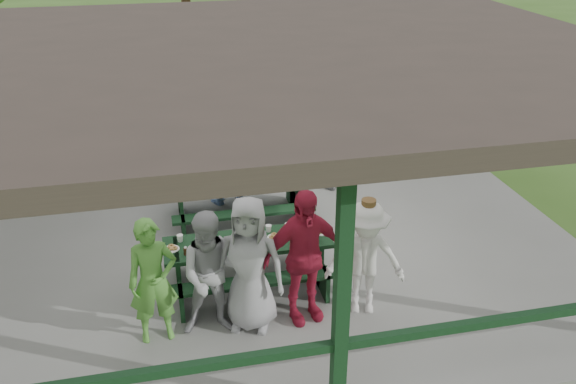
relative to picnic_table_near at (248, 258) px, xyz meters
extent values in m
plane|color=#32551A|center=(0.56, 1.20, -0.57)|extent=(90.00, 90.00, 0.00)
cube|color=slate|center=(0.56, 1.20, -0.52)|extent=(10.00, 8.00, 0.10)
cube|color=black|center=(0.56, -2.60, 1.03)|extent=(0.15, 0.15, 3.00)
cube|color=black|center=(0.56, 5.00, 1.03)|extent=(0.15, 0.15, 3.00)
cube|color=black|center=(5.36, 5.00, 1.03)|extent=(0.15, 0.15, 3.00)
cube|color=black|center=(-1.84, -2.60, 0.43)|extent=(4.65, 0.10, 0.10)
cube|color=black|center=(2.96, -2.60, 0.43)|extent=(4.65, 0.10, 0.10)
cube|color=black|center=(-1.84, 5.00, 0.43)|extent=(4.65, 0.10, 0.10)
cube|color=black|center=(2.96, 5.00, 0.43)|extent=(4.65, 0.10, 0.10)
cube|color=black|center=(0.56, -2.60, 2.43)|extent=(9.80, 0.15, 0.20)
cube|color=black|center=(0.56, 5.00, 2.43)|extent=(9.80, 0.15, 0.20)
cube|color=#312A23|center=(0.56, 1.20, 2.65)|extent=(10.60, 8.60, 0.24)
cube|color=black|center=(0.00, 0.00, 0.25)|extent=(2.37, 0.75, 0.06)
cube|color=black|center=(0.00, -0.55, -0.04)|extent=(2.37, 0.28, 0.05)
cube|color=black|center=(0.00, 0.55, -0.04)|extent=(2.37, 0.28, 0.05)
cube|color=black|center=(-1.01, 0.00, -0.09)|extent=(0.06, 0.70, 0.75)
cube|color=black|center=(1.01, 0.00, -0.09)|extent=(0.06, 0.70, 0.75)
cube|color=black|center=(-1.01, 0.00, -0.24)|extent=(0.06, 1.39, 0.45)
cube|color=black|center=(1.01, 0.00, -0.24)|extent=(0.06, 1.39, 0.45)
cube|color=black|center=(0.17, 2.00, 0.25)|extent=(2.38, 0.75, 0.06)
cube|color=black|center=(0.17, 1.45, -0.04)|extent=(2.38, 0.28, 0.05)
cube|color=black|center=(0.17, 2.55, -0.04)|extent=(2.38, 0.28, 0.05)
cube|color=black|center=(-0.84, 2.00, -0.09)|extent=(0.06, 0.70, 0.75)
cube|color=black|center=(1.19, 2.00, -0.09)|extent=(0.06, 0.70, 0.75)
cube|color=black|center=(-0.84, 2.00, -0.24)|extent=(0.06, 1.39, 0.45)
cube|color=black|center=(1.19, 2.00, -0.24)|extent=(0.06, 1.39, 0.45)
cylinder|color=white|center=(-1.07, 0.00, 0.29)|extent=(0.22, 0.22, 0.01)
torus|color=olive|center=(-1.11, -0.02, 0.31)|extent=(0.10, 0.10, 0.03)
torus|color=olive|center=(-1.03, -0.02, 0.31)|extent=(0.10, 0.10, 0.03)
torus|color=olive|center=(-1.07, 0.04, 0.31)|extent=(0.10, 0.10, 0.03)
cylinder|color=white|center=(-0.24, 0.00, 0.29)|extent=(0.22, 0.22, 0.01)
torus|color=olive|center=(-0.28, -0.02, 0.31)|extent=(0.10, 0.10, 0.03)
torus|color=olive|center=(-0.20, -0.02, 0.31)|extent=(0.10, 0.10, 0.03)
torus|color=olive|center=(-0.24, 0.04, 0.31)|extent=(0.10, 0.10, 0.03)
cylinder|color=white|center=(0.39, 0.00, 0.29)|extent=(0.22, 0.22, 0.01)
torus|color=olive|center=(0.35, -0.02, 0.31)|extent=(0.10, 0.10, 0.03)
torus|color=olive|center=(0.43, -0.02, 0.31)|extent=(0.10, 0.10, 0.03)
torus|color=olive|center=(0.39, 0.04, 0.31)|extent=(0.10, 0.10, 0.03)
cylinder|color=white|center=(1.09, 0.00, 0.29)|extent=(0.22, 0.22, 0.01)
torus|color=olive|center=(1.05, -0.02, 0.31)|extent=(0.10, 0.10, 0.03)
torus|color=olive|center=(1.13, -0.02, 0.31)|extent=(0.10, 0.10, 0.03)
torus|color=olive|center=(1.09, 0.04, 0.31)|extent=(0.10, 0.10, 0.03)
cylinder|color=#381E0F|center=(-0.88, -0.18, 0.33)|extent=(0.06, 0.06, 0.10)
cylinder|color=#381E0F|center=(-0.49, -0.18, 0.33)|extent=(0.06, 0.06, 0.10)
cylinder|color=#381E0F|center=(0.63, -0.18, 0.33)|extent=(0.06, 0.06, 0.10)
cylinder|color=#381E0F|center=(0.96, -0.18, 0.33)|extent=(0.06, 0.06, 0.10)
cone|color=white|center=(-0.94, 0.20, 0.33)|extent=(0.09, 0.09, 0.10)
cone|color=white|center=(-0.57, 0.20, 0.33)|extent=(0.09, 0.09, 0.10)
cone|color=white|center=(0.34, 0.20, 0.33)|extent=(0.09, 0.09, 0.10)
cone|color=white|center=(0.63, 0.20, 0.33)|extent=(0.09, 0.09, 0.10)
cone|color=white|center=(1.09, 0.20, 0.33)|extent=(0.09, 0.09, 0.10)
imported|color=#4B8D32|center=(-1.33, -0.90, 0.38)|extent=(0.66, 0.47, 1.70)
imported|color=#939396|center=(-0.60, -0.92, 0.39)|extent=(0.90, 0.74, 1.72)
imported|color=gray|center=(-0.12, -0.90, 0.46)|extent=(1.05, 0.86, 1.86)
imported|color=maroon|center=(0.59, -0.90, 0.49)|extent=(1.19, 0.67, 1.91)
imported|color=beige|center=(1.43, -0.93, 0.35)|extent=(1.19, 0.89, 1.65)
cylinder|color=brown|center=(1.43, -0.93, 1.12)|extent=(0.40, 0.40, 0.02)
cylinder|color=brown|center=(1.43, -0.93, 1.18)|extent=(0.24, 0.24, 0.11)
imported|color=#99BEED|center=(0.08, 2.83, 0.37)|extent=(1.63, 0.83, 1.68)
imported|color=#405AA8|center=(-0.96, 3.37, 0.36)|extent=(0.71, 0.60, 1.65)
imported|color=gray|center=(2.19, 2.98, 0.34)|extent=(0.81, 0.64, 1.62)
imported|color=silver|center=(3.44, 8.31, 0.23)|extent=(6.26, 4.39, 1.59)
cube|color=navy|center=(-3.05, 9.33, 0.16)|extent=(2.83, 2.20, 0.11)
cube|color=navy|center=(-3.32, 8.75, 0.38)|extent=(2.33, 1.10, 0.36)
cube|color=navy|center=(-2.79, 9.91, 0.38)|extent=(2.33, 1.10, 0.36)
cube|color=navy|center=(-4.21, 9.85, 0.38)|extent=(0.57, 1.18, 0.36)
cube|color=navy|center=(-1.90, 8.81, 0.38)|extent=(0.57, 1.18, 0.36)
cylinder|color=black|center=(-4.08, 9.05, -0.22)|extent=(0.69, 0.43, 0.69)
cylinder|color=yellow|center=(-4.08, 9.05, -0.22)|extent=(0.31, 0.29, 0.25)
cylinder|color=black|center=(-3.51, 10.29, -0.22)|extent=(0.69, 0.43, 0.69)
cylinder|color=yellow|center=(-3.51, 10.29, -0.22)|extent=(0.31, 0.29, 0.25)
cylinder|color=black|center=(-2.59, 8.37, -0.22)|extent=(0.69, 0.43, 0.69)
cylinder|color=yellow|center=(-2.59, 8.37, -0.22)|extent=(0.31, 0.29, 0.25)
cylinder|color=black|center=(-2.03, 9.61, -0.22)|extent=(0.69, 0.43, 0.69)
cylinder|color=yellow|center=(-2.03, 9.61, -0.22)|extent=(0.31, 0.29, 0.25)
cube|color=navy|center=(-1.49, 8.62, 0.07)|extent=(0.85, 0.44, 0.07)
cone|color=#F2590C|center=(-4.25, 9.87, 0.47)|extent=(0.17, 0.34, 0.36)
cylinder|color=#362315|center=(0.44, 17.49, 0.94)|extent=(0.36, 0.36, 3.01)
cylinder|color=#362315|center=(5.73, 14.53, 0.86)|extent=(0.36, 0.36, 2.86)
cylinder|color=#362315|center=(10.83, 15.58, 0.79)|extent=(0.36, 0.36, 2.72)
camera|label=1|loc=(-1.08, -7.42, 4.68)|focal=38.00mm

